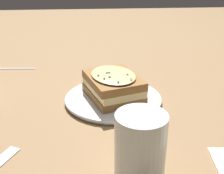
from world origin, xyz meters
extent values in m
plane|color=olive|center=(0.00, 0.00, 0.00)|extent=(2.40, 2.40, 0.00)
cylinder|color=white|center=(0.00, 0.01, 0.01)|extent=(0.21, 0.21, 0.01)
torus|color=white|center=(0.00, 0.01, 0.01)|extent=(0.23, 0.23, 0.01)
cube|color=olive|center=(0.00, 0.01, 0.02)|extent=(0.15, 0.16, 0.02)
cube|color=#EFDB93|center=(0.00, 0.01, 0.04)|extent=(0.14, 0.16, 0.02)
cube|color=olive|center=(0.00, 0.01, 0.06)|extent=(0.14, 0.16, 0.02)
ellipsoid|color=#DBBC7F|center=(0.00, 0.01, 0.07)|extent=(0.13, 0.15, 0.01)
cube|color=#2D6028|center=(-0.01, -0.01, 0.07)|extent=(0.01, 0.00, 0.00)
cube|color=#2D6028|center=(0.04, -0.03, 0.07)|extent=(0.00, 0.00, 0.00)
cube|color=#2D6028|center=(-0.01, 0.01, 0.07)|extent=(0.01, 0.01, 0.00)
cube|color=#2D6028|center=(-0.02, -0.02, 0.07)|extent=(0.01, 0.01, 0.00)
cube|color=#2D6028|center=(-0.03, 0.00, 0.07)|extent=(0.01, 0.00, 0.00)
cube|color=#2D6028|center=(0.03, 0.00, 0.07)|extent=(0.00, 0.00, 0.00)
cube|color=#2D6028|center=(-0.01, 0.01, 0.07)|extent=(0.01, 0.01, 0.00)
cube|color=#2D6028|center=(0.01, -0.04, 0.07)|extent=(0.00, 0.01, 0.00)
cylinder|color=silver|center=(0.02, -0.26, 0.06)|extent=(0.08, 0.08, 0.12)
cube|color=silver|center=(-0.21, -0.19, 0.00)|extent=(0.05, 0.07, 0.00)
cube|color=#333335|center=(-0.21, -0.18, 0.00)|extent=(0.02, 0.04, 0.00)
cube|color=#333335|center=(-0.20, -0.18, 0.00)|extent=(0.02, 0.04, 0.00)
cube|color=#333335|center=(-0.20, -0.19, 0.00)|extent=(0.02, 0.04, 0.00)
cube|color=silver|center=(-0.27, 0.25, 0.00)|extent=(0.11, 0.01, 0.00)
camera|label=1|loc=(-0.05, -0.64, 0.33)|focal=50.00mm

